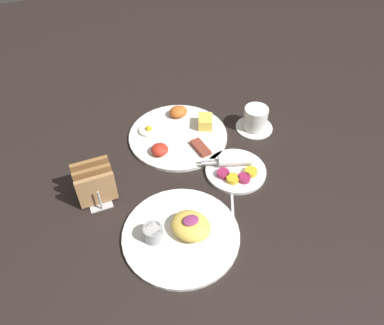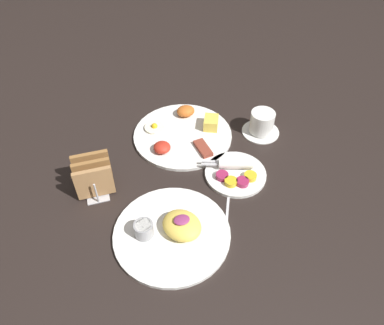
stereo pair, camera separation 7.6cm
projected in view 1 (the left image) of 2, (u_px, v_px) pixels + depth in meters
ground_plane at (176, 187)px, 1.05m from camera, size 3.00×3.00×0.00m
plate_breakfast at (179, 134)px, 1.19m from camera, size 0.31×0.31×0.05m
plate_condiments at (236, 169)px, 1.08m from camera, size 0.18×0.18×0.04m
plate_foreground at (182, 232)px, 0.93m from camera, size 0.29×0.29×0.06m
toast_rack at (95, 183)px, 0.99m from camera, size 0.10×0.12×0.10m
coffee_cup at (255, 119)px, 1.20m from camera, size 0.12×0.12×0.08m
teaspoon at (232, 195)px, 1.03m from camera, size 0.06×0.12×0.01m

